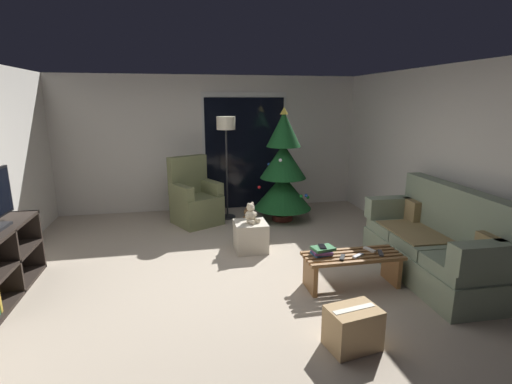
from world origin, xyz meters
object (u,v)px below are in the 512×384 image
(coffee_table, at_px, (352,265))
(remote_white, at_px, (370,250))
(floor_lamp, at_px, (226,133))
(cardboard_box_taped_mid_floor, at_px, (353,328))
(armchair, at_px, (195,200))
(cell_phone, at_px, (322,246))
(teddy_bear_cream, at_px, (251,214))
(remote_silver, at_px, (358,256))
(couch, at_px, (436,245))
(teddy_bear_chestnut_by_tree, at_px, (248,217))
(christmas_tree, at_px, (283,172))
(ottoman, at_px, (251,236))
(book_stack, at_px, (322,251))
(remote_graphite, at_px, (381,253))
(remote_black, at_px, (342,257))

(coffee_table, distance_m, remote_white, 0.28)
(floor_lamp, xyz_separation_m, cardboard_box_taped_mid_floor, (0.58, -3.88, -1.33))
(armchair, bearing_deg, cardboard_box_taped_mid_floor, -72.56)
(cell_phone, height_order, teddy_bear_cream, teddy_bear_cream)
(remote_silver, relative_size, cell_phone, 1.08)
(couch, height_order, teddy_bear_chestnut_by_tree, couch)
(christmas_tree, distance_m, ottoman, 1.63)
(remote_silver, bearing_deg, teddy_bear_cream, -175.76)
(floor_lamp, xyz_separation_m, ottoman, (0.13, -1.58, -1.30))
(remote_silver, relative_size, christmas_tree, 0.08)
(cell_phone, height_order, teddy_bear_chestnut_by_tree, cell_phone)
(cell_phone, bearing_deg, book_stack, -96.36)
(couch, relative_size, book_stack, 7.40)
(book_stack, xyz_separation_m, teddy_bear_chestnut_by_tree, (-0.43, 2.34, -0.31))
(coffee_table, height_order, cell_phone, cell_phone)
(christmas_tree, height_order, floor_lamp, christmas_tree)
(remote_white, height_order, remote_graphite, same)
(couch, bearing_deg, christmas_tree, 115.41)
(cardboard_box_taped_mid_floor, bearing_deg, floor_lamp, 98.54)
(coffee_table, relative_size, book_stack, 4.16)
(remote_black, height_order, ottoman, same)
(book_stack, distance_m, teddy_bear_cream, 1.34)
(remote_black, distance_m, ottoman, 1.57)
(couch, bearing_deg, remote_black, -174.42)
(book_stack, relative_size, cell_phone, 1.84)
(remote_white, xyz_separation_m, remote_black, (-0.40, -0.15, 0.00))
(floor_lamp, relative_size, cardboard_box_taped_mid_floor, 3.76)
(floor_lamp, relative_size, teddy_bear_chestnut_by_tree, 6.25)
(teddy_bear_cream, relative_size, teddy_bear_chestnut_by_tree, 1.00)
(ottoman, distance_m, teddy_bear_cream, 0.32)
(ottoman, bearing_deg, book_stack, -64.36)
(couch, height_order, remote_black, couch)
(remote_silver, bearing_deg, couch, 65.14)
(armchair, distance_m, cardboard_box_taped_mid_floor, 3.87)
(book_stack, relative_size, floor_lamp, 0.15)
(floor_lamp, bearing_deg, book_stack, -75.72)
(floor_lamp, bearing_deg, cell_phone, -75.67)
(couch, height_order, book_stack, couch)
(coffee_table, bearing_deg, floor_lamp, 110.23)
(coffee_table, height_order, teddy_bear_chestnut_by_tree, coffee_table)
(remote_graphite, xyz_separation_m, book_stack, (-0.65, 0.11, 0.04))
(remote_black, relative_size, book_stack, 0.59)
(couch, relative_size, cell_phone, 13.61)
(cell_phone, height_order, armchair, armchair)
(remote_white, xyz_separation_m, book_stack, (-0.58, -0.01, 0.04))
(remote_silver, distance_m, book_stack, 0.39)
(couch, bearing_deg, floor_lamp, 126.86)
(ottoman, distance_m, teddy_bear_chestnut_by_tree, 1.14)
(cell_phone, relative_size, cardboard_box_taped_mid_floor, 0.30)
(remote_black, bearing_deg, remote_graphite, -145.57)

